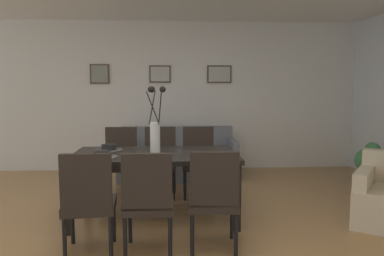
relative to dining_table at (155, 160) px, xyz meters
The scene contains 19 objects.
ground_plane 0.93m from the dining_table, 100.35° to the right, with size 9.00×9.00×0.00m, color #A87A47.
back_wall_panel 2.70m from the dining_table, 92.52° to the left, with size 9.00×0.10×2.60m, color silver.
dining_table is the anchor object (origin of this frame).
dining_chair_near_left 1.07m from the dining_table, 120.84° to the right, with size 0.47×0.47×0.92m.
dining_chair_near_right 1.07m from the dining_table, 118.63° to the left, with size 0.46×0.46×0.92m.
dining_chair_far_left 0.94m from the dining_table, 91.88° to the right, with size 0.44×0.44×0.92m.
dining_chair_far_right 0.94m from the dining_table, 88.31° to the left, with size 0.46×0.46×0.92m.
dining_chair_mid_left 1.06m from the dining_table, 58.42° to the right, with size 0.47×0.47×0.92m.
dining_chair_mid_right 1.07m from the dining_table, 58.84° to the left, with size 0.45×0.45×0.92m.
centerpiece_vase 0.36m from the dining_table, 55.35° to the left, with size 0.21×0.23×0.73m.
placemat_near_left 0.59m from the dining_table, 157.64° to the right, with size 0.32×0.32×0.01m, color #4C4742.
bowl_near_left 0.59m from the dining_table, 157.64° to the right, with size 0.17×0.17×0.07m.
placemat_near_right 0.59m from the dining_table, 157.64° to the left, with size 0.32×0.32×0.01m, color #4C4742.
bowl_near_right 0.59m from the dining_table, 157.64° to the left, with size 0.17×0.17×0.07m.
sofa 1.98m from the dining_table, 81.57° to the left, with size 1.86×0.84×0.80m.
framed_picture_left 2.94m from the dining_table, 112.21° to the left, with size 0.33×0.03×0.34m.
framed_picture_center 2.74m from the dining_table, 90.00° to the left, with size 0.37×0.03×0.30m.
framed_picture_right 2.94m from the dining_table, 67.79° to the left, with size 0.43×0.03×0.31m.
potted_plant 3.26m from the dining_table, 20.29° to the left, with size 0.36×0.36×0.67m.
Camera 1 is at (0.27, -3.52, 1.47)m, focal length 35.60 mm.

